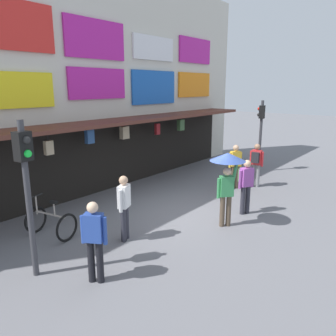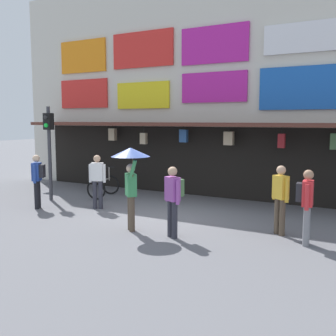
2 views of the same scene
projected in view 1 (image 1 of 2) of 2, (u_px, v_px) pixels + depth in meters
ground_plane at (190, 216)px, 9.92m from camera, size 80.00×80.00×0.00m
shopfront at (87, 81)px, 11.74m from camera, size 18.00×2.60×8.00m
traffic_light_near at (26, 175)px, 6.32m from camera, size 0.31×0.34×3.20m
traffic_light_far at (261, 125)px, 14.60m from camera, size 0.34×0.36×3.20m
bicycle_parked at (51, 222)px, 8.48m from camera, size 0.94×1.28×1.05m
pedestrian_with_umbrella at (227, 169)px, 8.83m from camera, size 0.96×0.96×2.08m
pedestrian_in_black at (235, 164)px, 12.40m from camera, size 0.45×0.39×1.68m
pedestrian_in_blue at (95, 235)px, 6.39m from camera, size 0.46×0.48×1.68m
pedestrian_in_white at (124, 204)px, 8.17m from camera, size 0.49×0.35×1.68m
pedestrian_in_red at (246, 183)px, 9.90m from camera, size 0.48×0.46×1.68m
pedestrian_in_green at (256, 162)px, 12.60m from camera, size 0.38×0.53×1.68m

